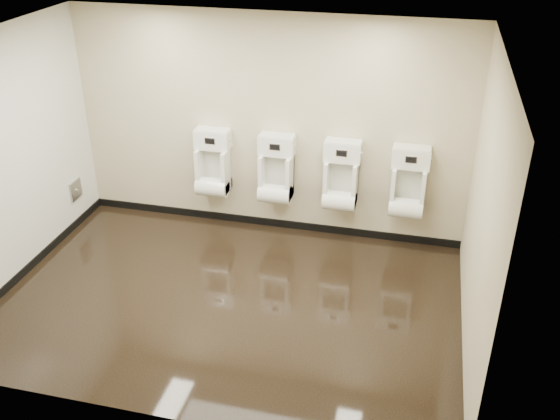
# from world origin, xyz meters

# --- Properties ---
(ground) EXTENTS (5.00, 3.50, 0.00)m
(ground) POSITION_xyz_m (0.00, 0.00, 0.00)
(ground) COLOR black
(ground) RESTS_ON ground
(ceiling) EXTENTS (5.00, 3.50, 0.00)m
(ceiling) POSITION_xyz_m (0.00, 0.00, 2.80)
(ceiling) COLOR white
(back_wall) EXTENTS (5.00, 0.02, 2.80)m
(back_wall) POSITION_xyz_m (0.00, 1.75, 1.40)
(back_wall) COLOR #C0B596
(back_wall) RESTS_ON ground
(front_wall) EXTENTS (5.00, 0.02, 2.80)m
(front_wall) POSITION_xyz_m (0.00, -1.75, 1.40)
(front_wall) COLOR #C0B596
(front_wall) RESTS_ON ground
(left_wall) EXTENTS (0.02, 3.50, 2.80)m
(left_wall) POSITION_xyz_m (-2.50, 0.00, 1.40)
(left_wall) COLOR #C0B596
(left_wall) RESTS_ON ground
(right_wall) EXTENTS (0.02, 3.50, 2.80)m
(right_wall) POSITION_xyz_m (2.50, 0.00, 1.40)
(right_wall) COLOR #C0B596
(right_wall) RESTS_ON ground
(tile_overlay_left) EXTENTS (0.01, 3.50, 2.80)m
(tile_overlay_left) POSITION_xyz_m (-2.50, 0.00, 1.40)
(tile_overlay_left) COLOR silver
(tile_overlay_left) RESTS_ON ground
(skirting_back) EXTENTS (5.00, 0.02, 0.10)m
(skirting_back) POSITION_xyz_m (0.00, 1.74, 0.05)
(skirting_back) COLOR black
(skirting_back) RESTS_ON ground
(skirting_left) EXTENTS (0.02, 3.50, 0.10)m
(skirting_left) POSITION_xyz_m (-2.49, 0.00, 0.05)
(skirting_left) COLOR black
(skirting_left) RESTS_ON ground
(access_panel) EXTENTS (0.04, 0.25, 0.25)m
(access_panel) POSITION_xyz_m (-2.48, 1.20, 0.50)
(access_panel) COLOR #9E9EA3
(access_panel) RESTS_ON left_wall
(urinal_0) EXTENTS (0.46, 0.35, 0.86)m
(urinal_0) POSITION_xyz_m (-0.69, 1.60, 0.84)
(urinal_0) COLOR silver
(urinal_0) RESTS_ON back_wall
(urinal_1) EXTENTS (0.46, 0.35, 0.86)m
(urinal_1) POSITION_xyz_m (0.14, 1.60, 0.84)
(urinal_1) COLOR silver
(urinal_1) RESTS_ON back_wall
(urinal_2) EXTENTS (0.46, 0.35, 0.86)m
(urinal_2) POSITION_xyz_m (0.97, 1.60, 0.84)
(urinal_2) COLOR silver
(urinal_2) RESTS_ON back_wall
(urinal_3) EXTENTS (0.46, 0.35, 0.86)m
(urinal_3) POSITION_xyz_m (1.78, 1.60, 0.84)
(urinal_3) COLOR silver
(urinal_3) RESTS_ON back_wall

